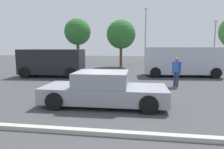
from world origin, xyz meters
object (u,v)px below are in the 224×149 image
Objects in this scene: van_white at (182,61)px; pedestrian at (176,70)px; dog at (99,82)px; sedan_foreground at (104,90)px; light_post_near at (146,26)px; light_post_mid at (215,33)px; suv_dark at (52,62)px.

van_white is 4.40m from pedestrian.
dog is 4.33m from pedestrian.
pedestrian is (4.21, 0.73, 0.70)m from dog.
van_white is at bearing 60.81° from sedan_foreground.
light_post_near reaches higher than dog.
light_post_mid is at bearing 58.44° from van_white.
light_post_mid reaches higher than van_white.
van_white is 0.96× the size of light_post_mid.
sedan_foreground is 24.02m from light_post_mid.
pedestrian is at bearing -114.12° from light_post_mid.
light_post_mid is at bearing -141.90° from suv_dark.
light_post_near reaches higher than sedan_foreground.
light_post_mid is at bearing 35.41° from dog.
van_white is 3.40× the size of pedestrian.
suv_dark is (-4.28, 3.37, 0.84)m from dog.
suv_dark is 16.90m from light_post_near.
suv_dark is at bearing 120.80° from dog.
van_white is at bearing -79.18° from light_post_near.
light_post_mid reaches higher than sedan_foreground.
dog is 7.34m from van_white.
suv_dark is (-9.59, -1.61, -0.08)m from van_white.
suv_dark reaches higher than sedan_foreground.
sedan_foreground is 22.04m from light_post_near.
light_post_near is (1.91, 21.49, 4.47)m from sedan_foreground.
van_white is (5.32, 4.98, 0.92)m from dog.
dog is 21.72m from light_post_mid.
light_post_mid is (11.86, 17.81, 3.73)m from dog.
suv_dark is 8.89m from pedestrian.
light_post_mid is at bearing -2.52° from light_post_near.
light_post_mid is (7.65, 17.08, 3.02)m from pedestrian.
dog is 0.12× the size of van_white.
light_post_near is (7.07, 14.84, 3.96)m from suv_dark.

